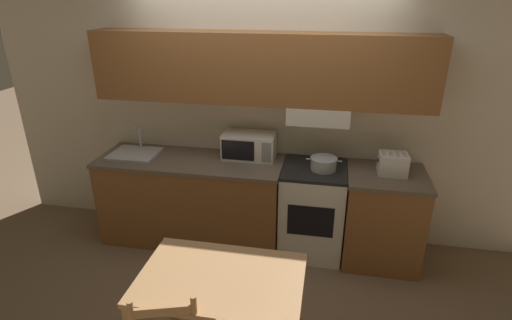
% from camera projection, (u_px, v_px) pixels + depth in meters
% --- Properties ---
extents(ground_plane, '(16.00, 16.00, 0.00)m').
position_uv_depth(ground_plane, '(261.00, 227.00, 4.49)').
color(ground_plane, '#7F664C').
extents(wall_back, '(5.56, 0.38, 2.55)m').
position_uv_depth(wall_back, '(262.00, 95.00, 3.84)').
color(wall_back, silver).
rests_on(wall_back, ground_plane).
extents(lower_counter_main, '(1.85, 0.67, 0.91)m').
position_uv_depth(lower_counter_main, '(193.00, 199.00, 4.14)').
color(lower_counter_main, brown).
rests_on(lower_counter_main, ground_plane).
extents(lower_counter_right_stub, '(0.72, 0.67, 0.91)m').
position_uv_depth(lower_counter_right_stub, '(382.00, 217.00, 3.81)').
color(lower_counter_right_stub, brown).
rests_on(lower_counter_right_stub, ground_plane).
extents(stove_range, '(0.60, 0.62, 0.91)m').
position_uv_depth(stove_range, '(312.00, 210.00, 3.94)').
color(stove_range, white).
rests_on(stove_range, ground_plane).
extents(cooking_pot, '(0.33, 0.25, 0.12)m').
position_uv_depth(cooking_pot, '(324.00, 163.00, 3.70)').
color(cooking_pot, '#B7BABF').
rests_on(cooking_pot, stove_range).
extents(microwave, '(0.52, 0.31, 0.25)m').
position_uv_depth(microwave, '(249.00, 146.00, 3.95)').
color(microwave, white).
rests_on(microwave, lower_counter_main).
extents(toaster, '(0.27, 0.21, 0.19)m').
position_uv_depth(toaster, '(393.00, 164.00, 3.61)').
color(toaster, white).
rests_on(toaster, lower_counter_right_stub).
extents(sink_basin, '(0.47, 0.40, 0.27)m').
position_uv_depth(sink_basin, '(135.00, 153.00, 4.06)').
color(sink_basin, '#B7BABF').
rests_on(sink_basin, lower_counter_main).
extents(dining_table, '(1.05, 0.69, 0.77)m').
position_uv_depth(dining_table, '(221.00, 291.00, 2.58)').
color(dining_table, tan).
rests_on(dining_table, ground_plane).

